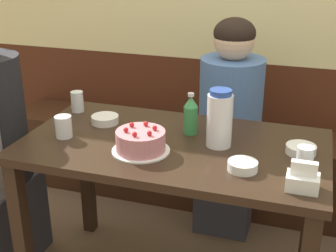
# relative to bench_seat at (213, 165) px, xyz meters

# --- Properties ---
(bench_seat) EXTENTS (2.58, 0.38, 0.47)m
(bench_seat) POSITION_rel_bench_seat_xyz_m (0.00, 0.00, 0.00)
(bench_seat) COLOR #381E11
(bench_seat) RESTS_ON ground_plane
(dining_table) EXTENTS (1.27, 0.70, 0.75)m
(dining_table) POSITION_rel_bench_seat_xyz_m (0.00, -0.83, 0.40)
(dining_table) COLOR black
(dining_table) RESTS_ON ground_plane
(birthday_cake) EXTENTS (0.23, 0.23, 0.11)m
(birthday_cake) POSITION_rel_bench_seat_xyz_m (-0.10, -0.95, 0.56)
(birthday_cake) COLOR white
(birthday_cake) RESTS_ON dining_table
(water_pitcher) EXTENTS (0.10, 0.10, 0.24)m
(water_pitcher) POSITION_rel_bench_seat_xyz_m (0.19, -0.80, 0.63)
(water_pitcher) COLOR white
(water_pitcher) RESTS_ON dining_table
(soju_bottle) EXTENTS (0.06, 0.06, 0.18)m
(soju_bottle) POSITION_rel_bench_seat_xyz_m (0.04, -0.71, 0.60)
(soju_bottle) COLOR #388E4C
(soju_bottle) RESTS_ON dining_table
(napkin_holder) EXTENTS (0.11, 0.08, 0.11)m
(napkin_holder) POSITION_rel_bench_seat_xyz_m (0.53, -1.07, 0.55)
(napkin_holder) COLOR white
(napkin_holder) RESTS_ON dining_table
(bowl_soup_white) EXTENTS (0.11, 0.11, 0.04)m
(bowl_soup_white) POSITION_rel_bench_seat_xyz_m (0.32, -0.99, 0.53)
(bowl_soup_white) COLOR white
(bowl_soup_white) RESTS_ON dining_table
(bowl_rice_small) EXTENTS (0.12, 0.12, 0.03)m
(bowl_rice_small) POSITION_rel_bench_seat_xyz_m (0.51, -0.77, 0.53)
(bowl_rice_small) COLOR white
(bowl_rice_small) RESTS_ON dining_table
(bowl_side_dish) EXTENTS (0.13, 0.13, 0.04)m
(bowl_side_dish) POSITION_rel_bench_seat_xyz_m (-0.36, -0.72, 0.53)
(bowl_side_dish) COLOR white
(bowl_side_dish) RESTS_ON dining_table
(glass_water_tall) EXTENTS (0.06, 0.06, 0.10)m
(glass_water_tall) POSITION_rel_bench_seat_xyz_m (-0.56, -0.62, 0.56)
(glass_water_tall) COLOR silver
(glass_water_tall) RESTS_ON dining_table
(glass_tumbler_short) EXTENTS (0.06, 0.06, 0.08)m
(glass_tumbler_short) POSITION_rel_bench_seat_xyz_m (0.53, -0.89, 0.55)
(glass_tumbler_short) COLOR silver
(glass_tumbler_short) RESTS_ON dining_table
(glass_shot_small) EXTENTS (0.07, 0.07, 0.09)m
(glass_shot_small) POSITION_rel_bench_seat_xyz_m (-0.46, -0.92, 0.56)
(glass_shot_small) COLOR silver
(glass_shot_small) RESTS_ON dining_table
(person_pale_blue_shirt) EXTENTS (0.33, 0.34, 1.18)m
(person_pale_blue_shirt) POSITION_rel_bench_seat_xyz_m (0.13, -0.22, 0.34)
(person_pale_blue_shirt) COLOR #33333D
(person_pale_blue_shirt) RESTS_ON ground_plane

